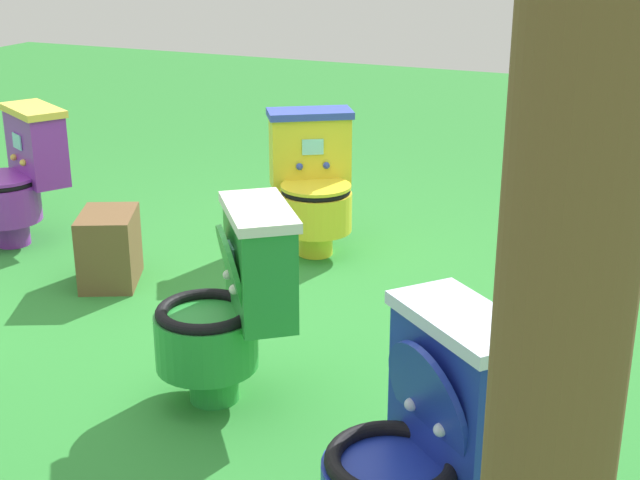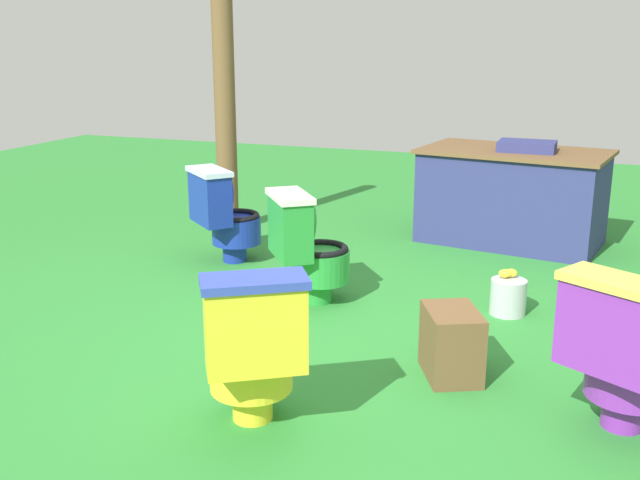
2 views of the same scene
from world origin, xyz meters
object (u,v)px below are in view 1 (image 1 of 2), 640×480
(toilet_purple, at_px, (19,176))
(small_crate, at_px, (109,248))
(toilet_yellow, at_px, (313,182))
(wooden_post, at_px, (554,411))
(toilet_green, at_px, (231,303))
(toilet_blue, at_px, (423,444))

(toilet_purple, xyz_separation_m, small_crate, (-0.77, 0.30, -0.19))
(toilet_yellow, bearing_deg, toilet_purple, -13.69)
(wooden_post, bearing_deg, toilet_purple, -38.53)
(toilet_green, xyz_separation_m, toilet_purple, (1.84, -1.04, -0.00))
(small_crate, bearing_deg, toilet_purple, -21.17)
(toilet_purple, height_order, wooden_post, wooden_post)
(toilet_purple, bearing_deg, wooden_post, 170.94)
(wooden_post, bearing_deg, toilet_yellow, -60.87)
(toilet_blue, distance_m, wooden_post, 1.19)
(toilet_blue, bearing_deg, toilet_green, 6.62)
(toilet_purple, relative_size, small_crate, 2.03)
(toilet_blue, height_order, small_crate, toilet_blue)
(toilet_green, height_order, toilet_purple, same)
(toilet_green, distance_m, small_crate, 1.32)
(toilet_green, height_order, toilet_blue, same)
(toilet_green, bearing_deg, toilet_purple, 22.91)
(toilet_green, xyz_separation_m, toilet_yellow, (0.36, -1.54, -0.00))
(toilet_purple, bearing_deg, toilet_blue, 178.56)
(toilet_green, bearing_deg, toilet_blue, -161.58)
(wooden_post, distance_m, small_crate, 3.39)
(toilet_green, bearing_deg, wooden_post, -175.93)
(toilet_blue, height_order, wooden_post, wooden_post)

